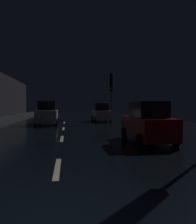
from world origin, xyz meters
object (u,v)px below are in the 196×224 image
object	(u,v)px
traffic_light_far_right	(111,87)
car_parked_right_near	(147,123)
car_approaching_headlights	(47,114)
car_parked_right_far	(101,113)

from	to	relation	value
traffic_light_far_right	car_parked_right_near	xyz separation A→B (m)	(-0.80, -13.05, -2.92)
car_approaching_headlights	car_parked_right_far	xyz separation A→B (m)	(5.77, 3.62, -0.08)
traffic_light_far_right	car_approaching_headlights	distance (m)	7.36
traffic_light_far_right	car_approaching_headlights	xyz separation A→B (m)	(-6.56, -1.79, -2.80)
traffic_light_far_right	car_parked_right_far	size ratio (longest dim) A/B	1.28
car_approaching_headlights	traffic_light_far_right	bearing A→B (deg)	105.29
car_parked_right_far	car_approaching_headlights	bearing A→B (deg)	122.14
car_approaching_headlights	car_parked_right_near	xyz separation A→B (m)	(5.77, -11.25, -0.11)
traffic_light_far_right	car_approaching_headlights	size ratio (longest dim) A/B	1.18
car_approaching_headlights	car_parked_right_near	distance (m)	12.65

